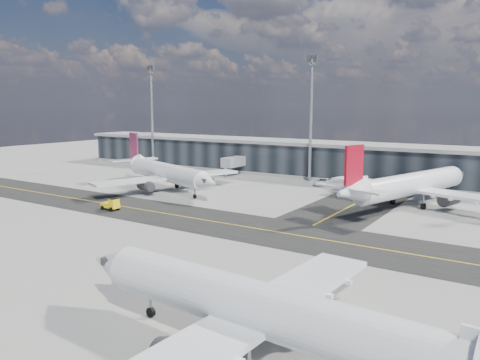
{
  "coord_description": "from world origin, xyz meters",
  "views": [
    {
      "loc": [
        45.69,
        -52.48,
        17.65
      ],
      "look_at": [
        2.53,
        13.95,
        5.0
      ],
      "focal_mm": 35.0,
      "sensor_mm": 36.0,
      "label": 1
    }
  ],
  "objects_px": {
    "service_van": "(322,182)",
    "airliner_near": "(268,312)",
    "airliner_af": "(165,172)",
    "airliner_redtail": "(410,185)",
    "baggage_tug": "(111,204)"
  },
  "relations": [
    {
      "from": "service_van",
      "to": "airliner_near",
      "type": "bearing_deg",
      "value": -71.24
    },
    {
      "from": "airliner_af",
      "to": "airliner_redtail",
      "type": "height_order",
      "value": "airliner_redtail"
    },
    {
      "from": "baggage_tug",
      "to": "airliner_af",
      "type": "bearing_deg",
      "value": -162.35
    },
    {
      "from": "airliner_redtail",
      "to": "service_van",
      "type": "relative_size",
      "value": 6.93
    },
    {
      "from": "airliner_redtail",
      "to": "airliner_near",
      "type": "height_order",
      "value": "airliner_redtail"
    },
    {
      "from": "airliner_redtail",
      "to": "airliner_near",
      "type": "distance_m",
      "value": 57.94
    },
    {
      "from": "airliner_af",
      "to": "baggage_tug",
      "type": "height_order",
      "value": "airliner_af"
    },
    {
      "from": "airliner_near",
      "to": "service_van",
      "type": "distance_m",
      "value": 74.81
    },
    {
      "from": "airliner_redtail",
      "to": "baggage_tug",
      "type": "relative_size",
      "value": 11.54
    },
    {
      "from": "airliner_redtail",
      "to": "baggage_tug",
      "type": "distance_m",
      "value": 51.92
    },
    {
      "from": "airliner_near",
      "to": "service_van",
      "type": "xyz_separation_m",
      "value": [
        -25.86,
        70.13,
        -2.89
      ]
    },
    {
      "from": "airliner_af",
      "to": "service_van",
      "type": "height_order",
      "value": "airliner_af"
    },
    {
      "from": "airliner_near",
      "to": "service_van",
      "type": "height_order",
      "value": "airliner_near"
    },
    {
      "from": "airliner_af",
      "to": "airliner_redtail",
      "type": "bearing_deg",
      "value": 123.64
    },
    {
      "from": "airliner_af",
      "to": "service_van",
      "type": "distance_m",
      "value": 34.8
    }
  ]
}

